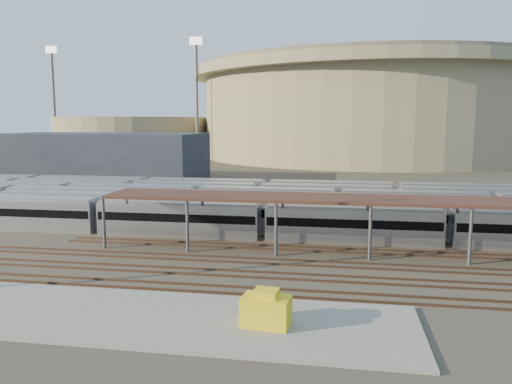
{
  "coord_description": "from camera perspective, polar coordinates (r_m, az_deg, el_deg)",
  "views": [
    {
      "loc": [
        14.88,
        -43.82,
        12.48
      ],
      "look_at": [
        5.45,
        12.0,
        4.46
      ],
      "focal_mm": 35.0,
      "sensor_mm": 36.0,
      "label": 1
    }
  ],
  "objects": [
    {
      "name": "apron",
      "position": [
        37.13,
        -24.06,
        -12.14
      ],
      "size": [
        50.0,
        9.0,
        0.2
      ],
      "primitive_type": "cube",
      "color": "gray",
      "rests_on": "ground"
    },
    {
      "name": "inspection_shed",
      "position": [
        48.92,
        17.84,
        -1.14
      ],
      "size": [
        60.3,
        6.0,
        5.3
      ],
      "color": "#4F4E53",
      "rests_on": "ground"
    },
    {
      "name": "subway_trains",
      "position": [
        64.57,
        -2.27,
        -1.46
      ],
      "size": [
        129.11,
        23.9,
        3.6
      ],
      "color": "#B1B0B5",
      "rests_on": "ground"
    },
    {
      "name": "stadium",
      "position": [
        184.14,
        12.9,
        9.11
      ],
      "size": [
        124.0,
        124.0,
        32.5
      ],
      "color": "gray",
      "rests_on": "ground"
    },
    {
      "name": "floodlight_3",
      "position": [
        205.49,
        2.67,
        10.33
      ],
      "size": [
        4.0,
        1.0,
        38.4
      ],
      "color": "#4F4E53",
      "rests_on": "ground"
    },
    {
      "name": "empty_tracks",
      "position": [
        43.38,
        -11.03,
        -8.68
      ],
      "size": [
        170.0,
        9.62,
        0.18
      ],
      "color": "#4C3323",
      "rests_on": "ground"
    },
    {
      "name": "yellow_equipment",
      "position": [
        31.02,
        1.16,
        -13.45
      ],
      "size": [
        3.07,
        2.12,
        1.8
      ],
      "primitive_type": "cube",
      "rotation": [
        0.0,
        0.0,
        -0.11
      ],
      "color": "gold",
      "rests_on": "apron"
    },
    {
      "name": "ground",
      "position": [
        47.93,
        -8.92,
        -7.13
      ],
      "size": [
        420.0,
        420.0,
        0.0
      ],
      "primitive_type": "plane",
      "color": "#383026",
      "rests_on": "ground"
    },
    {
      "name": "service_building",
      "position": [
        110.94,
        -17.19,
        3.84
      ],
      "size": [
        42.0,
        20.0,
        10.0
      ],
      "primitive_type": "cube",
      "color": "#1E232D",
      "rests_on": "ground"
    },
    {
      "name": "secondary_arena",
      "position": [
        189.34,
        -13.79,
        6.18
      ],
      "size": [
        56.0,
        56.0,
        14.0
      ],
      "primitive_type": "cylinder",
      "color": "gray",
      "rests_on": "ground"
    },
    {
      "name": "floodlight_0",
      "position": [
        160.44,
        -6.79,
        10.93
      ],
      "size": [
        4.0,
        1.0,
        38.4
      ],
      "color": "#4F4E53",
      "rests_on": "ground"
    },
    {
      "name": "floodlight_1",
      "position": [
        192.04,
        -22.11,
        9.92
      ],
      "size": [
        4.0,
        1.0,
        38.4
      ],
      "color": "#4F4E53",
      "rests_on": "ground"
    }
  ]
}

